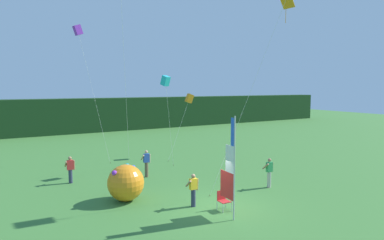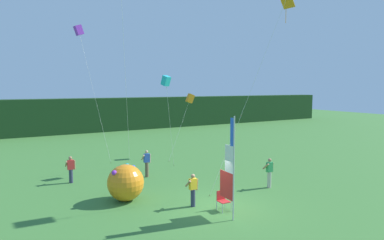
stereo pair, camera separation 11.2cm
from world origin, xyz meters
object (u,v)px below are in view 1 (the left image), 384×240
person_far_left (70,169)px  inflatable_balloon (126,183)px  folding_chair (223,199)px  kite_purple_box_2 (78,31)px  person_mid_field (269,172)px  kite_orange_diamond_1 (282,10)px  person_near_banner (193,189)px  banner_flag (230,170)px  person_far_right (146,163)px  kite_orange_box_4 (189,99)px  kite_cyan_box_0 (166,81)px

person_far_left → inflatable_balloon: 4.93m
folding_chair → kite_purple_box_2: size_ratio=0.09×
person_mid_field → person_far_left: bearing=146.0°
person_far_left → kite_orange_diamond_1: 14.81m
person_near_banner → banner_flag: bearing=-70.4°
person_near_banner → inflatable_balloon: 3.46m
person_mid_field → person_far_right: size_ratio=0.98×
person_far_left → kite_orange_diamond_1: kite_orange_diamond_1 is taller
person_mid_field → kite_orange_box_4: 10.78m
inflatable_balloon → kite_cyan_box_0: bearing=46.3°
kite_cyan_box_0 → kite_purple_box_2: 8.73m
banner_flag → person_far_left: size_ratio=2.79×
person_near_banner → person_far_left: bearing=122.5°
kite_orange_box_4 → kite_cyan_box_0: bearing=-137.2°
banner_flag → folding_chair: banner_flag is taller
folding_chair → kite_orange_box_4: bearing=67.9°
person_mid_field → kite_cyan_box_0: kite_cyan_box_0 is taller
banner_flag → kite_orange_box_4: bearing=68.2°
banner_flag → kite_orange_diamond_1: size_ratio=0.42×
person_mid_field → inflatable_balloon: 7.97m
kite_cyan_box_0 → kite_orange_diamond_1: kite_orange_diamond_1 is taller
person_mid_field → kite_purple_box_2: 17.63m
person_near_banner → inflatable_balloon: bearing=136.9°
folding_chair → kite_orange_diamond_1: kite_orange_diamond_1 is taller
person_far_right → banner_flag: bearing=-84.9°
person_near_banner → person_far_left: person_far_left is taller
kite_orange_diamond_1 → kite_purple_box_2: kite_orange_diamond_1 is taller
person_far_right → kite_orange_diamond_1: kite_orange_diamond_1 is taller
kite_purple_box_2 → person_far_left: bearing=-106.7°
kite_orange_box_4 → inflatable_balloon: bearing=-135.2°
kite_purple_box_2 → kite_orange_box_4: bearing=-20.1°
kite_orange_diamond_1 → kite_orange_box_4: size_ratio=2.05×
person_far_right → kite_orange_box_4: kite_orange_box_4 is taller
banner_flag → kite_cyan_box_0: (1.16, 8.92, 3.92)m
person_near_banner → folding_chair: (0.98, -1.06, -0.33)m
person_far_left → folding_chair: size_ratio=1.80×
folding_chair → kite_purple_box_2: bearing=103.2°
person_far_right → folding_chair: bearing=-82.0°
person_far_left → kite_purple_box_2: size_ratio=0.15×
kite_purple_box_2 → person_far_right: bearing=-72.1°
banner_flag → kite_orange_box_4: 13.67m
person_near_banner → inflatable_balloon: (-2.52, 2.36, 0.08)m
banner_flag → person_mid_field: (4.51, 2.40, -1.25)m
banner_flag → kite_purple_box_2: 17.59m
kite_orange_box_4 → person_far_right: bearing=-141.2°
person_mid_field → person_far_left: person_mid_field is taller
folding_chair → person_far_right: bearing=98.0°
folding_chair → kite_orange_box_4: 13.17m
banner_flag → kite_purple_box_2: (-3.14, 15.43, 7.83)m
person_mid_field → person_far_left: size_ratio=1.05×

